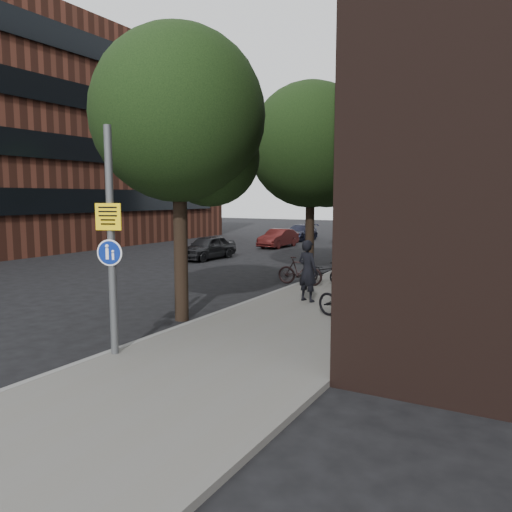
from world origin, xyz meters
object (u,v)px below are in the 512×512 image
Objects in this scene: signpost at (111,241)px; parked_car_near at (207,247)px; parked_bike_facade_near at (347,301)px; pedestrian at (308,271)px.

signpost is 16.29m from parked_car_near.
signpost is at bearing 166.70° from parked_bike_facade_near.
parked_car_near is (-10.80, 9.34, 0.02)m from parked_bike_facade_near.
signpost reaches higher than parked_bike_facade_near.
parked_bike_facade_near is (3.13, 4.93, -1.79)m from signpost.
parked_bike_facade_near is (1.78, -1.61, -0.45)m from pedestrian.
parked_car_near is (-7.66, 14.27, -1.77)m from signpost.
pedestrian is at bearing 67.07° from parked_bike_facade_near.
signpost is at bearing -58.59° from parked_car_near.
parked_bike_facade_near is at bearing -37.69° from parked_car_near.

